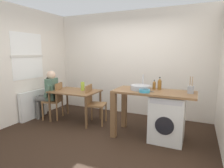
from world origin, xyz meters
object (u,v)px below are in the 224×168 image
at_px(chair_person_seat, 55,99).
at_px(utensil_crock, 191,90).
at_px(dining_table, 75,95).
at_px(vase, 83,86).
at_px(seated_person, 49,92).
at_px(mixing_bowl, 145,91).
at_px(bottle_tall_green, 154,85).
at_px(washing_machine, 167,118).
at_px(bottle_squat_brown, 160,84).
at_px(chair_opposite, 93,102).

distance_m(chair_person_seat, utensil_crock, 3.12).
xyz_separation_m(dining_table, vase, (0.15, 0.10, 0.20)).
bearing_deg(vase, seated_person, -165.12).
bearing_deg(utensil_crock, chair_person_seat, 179.33).
bearing_deg(utensil_crock, mixing_bowl, -161.72).
bearing_deg(bottle_tall_green, washing_machine, -30.58).
distance_m(chair_person_seat, bottle_squat_brown, 2.57).
relative_size(mixing_bowl, utensil_crock, 0.65).
distance_m(utensil_crock, vase, 2.40).
xyz_separation_m(chair_person_seat, vase, (0.70, 0.18, 0.33)).
bearing_deg(vase, bottle_tall_green, -2.98).
bearing_deg(washing_machine, vase, 172.49).
bearing_deg(washing_machine, bottle_tall_green, 149.42).
bearing_deg(vase, chair_opposite, -11.38).
xyz_separation_m(dining_table, washing_machine, (2.17, -0.17, -0.21)).
height_order(dining_table, seated_person, seated_person).
bearing_deg(bottle_squat_brown, chair_person_seat, -178.04).
bearing_deg(bottle_squat_brown, mixing_bowl, -117.44).
distance_m(chair_person_seat, vase, 0.79).
height_order(chair_person_seat, chair_opposite, same).
xyz_separation_m(bottle_squat_brown, vase, (-1.82, 0.09, -0.19)).
bearing_deg(chair_opposite, vase, -113.68).
relative_size(utensil_crock, vase, 1.48).
relative_size(dining_table, chair_person_seat, 1.22).
height_order(seated_person, vase, seated_person).
height_order(bottle_squat_brown, utensil_crock, utensil_crock).
bearing_deg(utensil_crock, seated_person, -179.77).
distance_m(seated_person, mixing_bowl, 2.51).
height_order(mixing_bowl, utensil_crock, utensil_crock).
distance_m(mixing_bowl, vase, 1.69).
xyz_separation_m(chair_person_seat, seated_person, (-0.15, -0.05, 0.16)).
relative_size(chair_opposite, washing_machine, 1.05).
bearing_deg(bottle_tall_green, bottle_squat_brown, -0.78).
bearing_deg(chair_person_seat, bottle_tall_green, -105.75).
relative_size(bottle_tall_green, utensil_crock, 0.62).
distance_m(chair_opposite, washing_machine, 1.70).
relative_size(chair_opposite, mixing_bowl, 4.62).
xyz_separation_m(chair_person_seat, bottle_tall_green, (2.42, 0.09, 0.50)).
bearing_deg(washing_machine, chair_person_seat, 178.13).
bearing_deg(seated_person, mixing_bowl, -113.29).
bearing_deg(mixing_bowl, chair_person_seat, 172.98).
xyz_separation_m(chair_opposite, bottle_tall_green, (1.39, -0.02, 0.50)).
distance_m(chair_person_seat, mixing_bowl, 2.38).
xyz_separation_m(seated_person, bottle_squat_brown, (2.67, 0.14, 0.36)).
bearing_deg(seated_person, utensil_crock, -107.60).
height_order(bottle_tall_green, utensil_crock, utensil_crock).
bearing_deg(chair_opposite, bottle_tall_green, 76.72).
bearing_deg(chair_person_seat, mixing_bowl, -114.85).
bearing_deg(dining_table, bottle_tall_green, 0.32).
bearing_deg(bottle_tall_green, mixing_bowl, -103.64).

